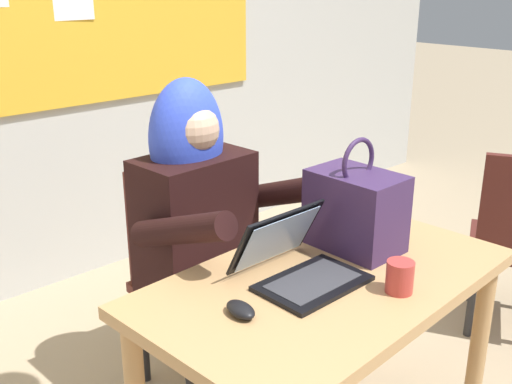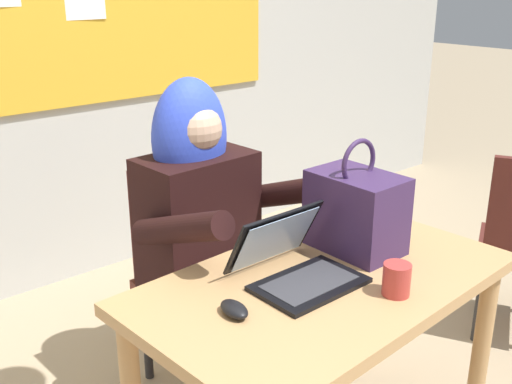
# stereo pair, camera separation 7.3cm
# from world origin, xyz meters

# --- Properties ---
(wall_back_bulletin) EXTENTS (6.29, 2.07, 2.64)m
(wall_back_bulletin) POSITION_xyz_m (-0.00, 1.98, 1.33)
(wall_back_bulletin) COLOR #B2B2AD
(wall_back_bulletin) RESTS_ON ground
(desk_main) EXTENTS (1.20, 0.74, 0.72)m
(desk_main) POSITION_xyz_m (-0.13, 0.09, 0.62)
(desk_main) COLOR tan
(desk_main) RESTS_ON ground
(chair_at_desk) EXTENTS (0.45, 0.45, 0.90)m
(chair_at_desk) POSITION_xyz_m (-0.13, 0.79, 0.50)
(chair_at_desk) COLOR #4C1E19
(chair_at_desk) RESTS_ON ground
(person_costumed) EXTENTS (0.61, 0.62, 1.25)m
(person_costumed) POSITION_xyz_m (-0.13, 0.66, 0.73)
(person_costumed) COLOR black
(person_costumed) RESTS_ON ground
(laptop) EXTENTS (0.32, 0.31, 0.20)m
(laptop) POSITION_xyz_m (-0.20, 0.14, 0.77)
(laptop) COLOR black
(laptop) RESTS_ON desk_main
(computer_mouse) EXTENTS (0.07, 0.11, 0.03)m
(computer_mouse) POSITION_xyz_m (-0.47, 0.10, 0.74)
(computer_mouse) COLOR black
(computer_mouse) RESTS_ON desk_main
(handbag) EXTENTS (0.20, 0.30, 0.38)m
(handbag) POSITION_xyz_m (0.10, 0.17, 0.86)
(handbag) COLOR #38234C
(handbag) RESTS_ON desk_main
(coffee_mug) EXTENTS (0.08, 0.08, 0.09)m
(coffee_mug) POSITION_xyz_m (-0.05, -0.12, 0.77)
(coffee_mug) COLOR #B23833
(coffee_mug) RESTS_ON desk_main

